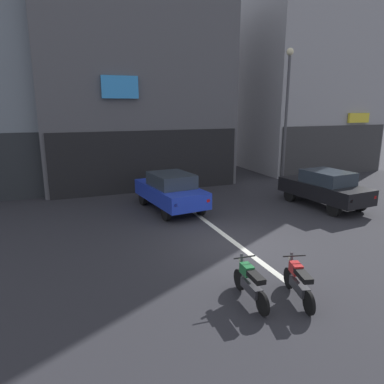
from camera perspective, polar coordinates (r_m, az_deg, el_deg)
ground_plane at (r=11.71m, az=7.42°, el=-8.50°), size 120.00×120.00×0.00m
lane_centre_line at (r=16.94m, az=-2.24°, el=-1.36°), size 0.20×18.00×0.01m
building_mid_block at (r=22.88m, az=-10.24°, el=15.84°), size 10.30×9.42×10.70m
building_far_right at (r=28.36m, az=16.96°, el=20.94°), size 8.45×8.79×16.53m
car_blue_crossing_near at (r=15.20m, az=-3.51°, el=0.29°), size 2.26×4.29×1.64m
car_black_parked_kerbside at (r=16.82m, az=20.69°, el=0.73°), size 2.17×4.26×1.64m
street_lamp at (r=18.98m, az=15.07°, el=13.06°), size 0.36×0.36×7.19m
motorcycle_green_row_leftmost at (r=8.46m, az=9.41°, el=-14.30°), size 0.55×1.67×0.98m
motorcycle_red_row_left_mid at (r=8.76m, az=16.86°, el=-13.72°), size 0.60×1.63×0.98m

